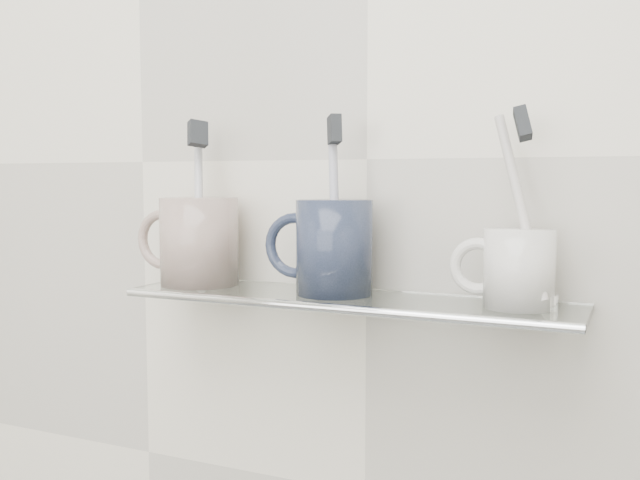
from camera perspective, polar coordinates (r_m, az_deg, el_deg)
The scene contains 18 objects.
wall_back at distance 0.83m, azimuth 3.77°, elevation 6.47°, with size 2.50×2.50×0.00m, color silver.
shelf_glass at distance 0.78m, azimuth 2.10°, elevation -4.78°, with size 0.50×0.12×0.01m, color silver.
shelf_rail at distance 0.73m, azimuth 0.43°, elevation -5.46°, with size 0.01×0.01×0.50m, color silver.
bracket_left at distance 0.92m, azimuth -8.98°, elevation -4.04°, with size 0.02×0.02×0.03m, color silver.
bracket_right at distance 0.78m, azimuth 18.03°, elevation -5.89°, with size 0.02×0.02×0.03m, color silver.
mug_left at distance 0.87m, azimuth -9.63°, elevation -0.10°, with size 0.09×0.09×0.10m, color silver.
mug_left_handle at distance 0.90m, azimuth -12.43°, elevation 0.02°, with size 0.07×0.07×0.01m, color silver.
toothbrush_left at distance 0.87m, azimuth -9.68°, elevation 3.10°, with size 0.01×0.01×0.19m, color silver.
bristles_left at distance 0.87m, azimuth -9.75°, elevation 8.39°, with size 0.01×0.02×0.03m, color #232629.
mug_center at distance 0.78m, azimuth 1.15°, elevation -0.59°, with size 0.08×0.08×0.10m, color #1A2231.
mug_center_handle at distance 0.80m, azimuth -2.01°, elevation -0.45°, with size 0.07×0.07×0.01m, color #1A2231.
toothbrush_center at distance 0.78m, azimuth 1.16°, elevation 2.97°, with size 0.01×0.01×0.19m, color #A6A7BF.
bristles_center at distance 0.78m, azimuth 1.17°, elevation 8.84°, with size 0.01×0.02×0.03m, color #232629.
mug_right at distance 0.73m, azimuth 15.64°, elevation -2.21°, with size 0.07×0.07×0.08m, color white.
mug_right_handle at distance 0.74m, azimuth 12.52°, elevation -2.08°, with size 0.06×0.06×0.01m, color white.
toothbrush_right at distance 0.73m, azimuth 15.76°, elevation 2.64°, with size 0.01×0.01×0.19m, color beige.
bristles_right at distance 0.73m, azimuth 15.90°, elevation 8.95°, with size 0.01×0.02×0.03m, color #232629.
chrome_cap at distance 0.73m, azimuth 17.12°, elevation -4.72°, with size 0.04×0.04×0.02m, color silver.
Camera 1 is at (0.29, 0.33, 1.23)m, focal length 40.00 mm.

